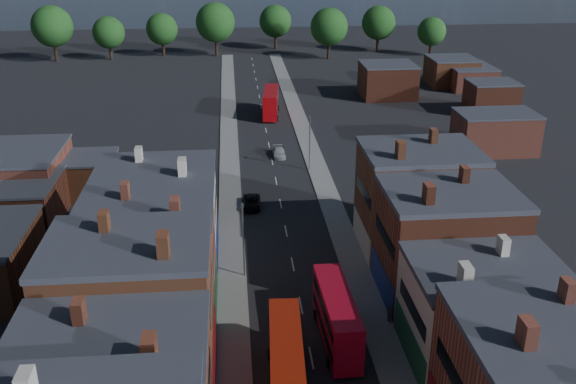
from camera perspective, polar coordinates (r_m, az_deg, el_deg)
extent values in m
cube|color=gray|center=(84.66, -5.16, -0.64)|extent=(3.00, 200.00, 0.12)
cube|color=gray|center=(85.56, 3.58, -0.33)|extent=(3.00, 200.00, 0.12)
cylinder|color=slate|center=(64.88, -3.99, -4.42)|extent=(0.16, 0.16, 8.00)
cube|color=slate|center=(63.15, -4.09, -1.19)|extent=(0.25, 0.70, 0.25)
cylinder|color=slate|center=(93.25, 1.93, 4.28)|extent=(0.16, 0.16, 8.00)
cube|color=slate|center=(92.05, 1.97, 6.64)|extent=(0.25, 0.70, 0.25)
cube|color=#A81E09|center=(51.03, -0.18, -14.76)|extent=(3.05, 10.98, 4.34)
cube|color=black|center=(51.55, -0.18, -15.50)|extent=(3.06, 10.11, 0.89)
cube|color=black|center=(50.41, -0.18, -13.83)|extent=(3.06, 10.11, 0.89)
cylinder|color=black|center=(55.00, -1.63, -14.25)|extent=(0.35, 1.00, 0.99)
cylinder|color=black|center=(55.06, 1.02, -14.20)|extent=(0.35, 1.00, 0.99)
cube|color=red|center=(56.09, 4.35, -10.97)|extent=(2.75, 10.87, 4.32)
cube|color=black|center=(56.56, 4.32, -11.67)|extent=(2.79, 10.01, 0.88)
cube|color=black|center=(55.52, 4.38, -10.09)|extent=(2.79, 10.01, 0.88)
cylinder|color=black|center=(54.31, 3.67, -14.85)|extent=(0.32, 0.99, 0.98)
cylinder|color=black|center=(54.75, 6.29, -14.61)|extent=(0.32, 0.99, 0.98)
cylinder|color=black|center=(59.84, 2.48, -10.84)|extent=(0.32, 0.99, 0.98)
cylinder|color=black|center=(60.24, 4.83, -10.66)|extent=(0.32, 0.99, 0.98)
cube|color=#A1070B|center=(121.26, -1.53, 7.99)|extent=(3.71, 11.40, 4.48)
cube|color=black|center=(121.49, -1.52, 7.59)|extent=(3.68, 10.52, 0.92)
cube|color=black|center=(120.99, -1.53, 8.48)|extent=(3.68, 10.52, 0.92)
cylinder|color=black|center=(118.43, -2.21, 6.57)|extent=(0.41, 1.04, 1.02)
cylinder|color=black|center=(118.33, -0.97, 6.57)|extent=(0.41, 1.04, 1.02)
cylinder|color=black|center=(125.32, -2.04, 7.49)|extent=(0.41, 1.04, 1.02)
cylinder|color=black|center=(125.22, -0.87, 7.48)|extent=(0.41, 1.04, 1.02)
imported|color=black|center=(81.98, -3.27, -0.92)|extent=(2.48, 4.95, 1.35)
imported|color=silver|center=(99.83, -0.81, 3.53)|extent=(1.88, 4.53, 1.31)
imported|color=#56534A|center=(59.81, 9.02, -10.66)|extent=(0.79, 1.04, 1.61)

